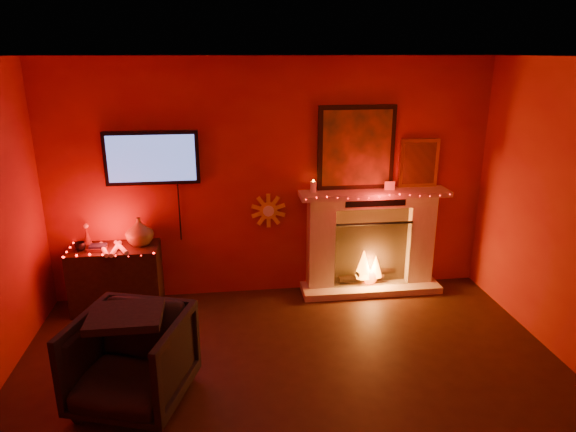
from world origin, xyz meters
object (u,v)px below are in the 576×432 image
(armchair, at_px, (132,360))
(tv, at_px, (152,158))
(fireplace, at_px, (370,231))
(console_table, at_px, (118,274))
(sunburst_clock, at_px, (268,211))

(armchair, bearing_deg, tv, 107.03)
(fireplace, bearing_deg, armchair, -143.56)
(console_table, bearing_deg, armchair, -76.59)
(console_table, distance_m, armchair, 1.75)
(sunburst_clock, relative_size, armchair, 0.47)
(fireplace, height_order, armchair, fireplace)
(tv, distance_m, console_table, 1.33)
(fireplace, relative_size, console_table, 2.12)
(fireplace, xyz_separation_m, sunburst_clock, (-1.19, 0.09, 0.28))
(fireplace, height_order, tv, fireplace)
(fireplace, relative_size, tv, 1.76)
(sunburst_clock, xyz_separation_m, armchair, (-1.28, -1.92, -0.61))
(tv, bearing_deg, console_table, -156.61)
(fireplace, xyz_separation_m, armchair, (-2.47, -1.83, -0.33))
(tv, bearing_deg, fireplace, -1.50)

